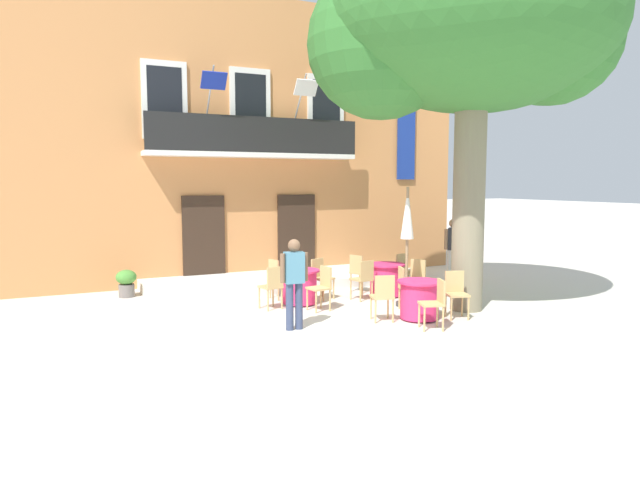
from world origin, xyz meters
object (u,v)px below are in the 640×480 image
Objects in this scene: cafe_table_middle at (386,279)px; cafe_umbrella at (407,229)px; cafe_chair_middle_0 at (416,277)px; cafe_chair_front_2 at (272,284)px; cafe_chair_middle_2 at (359,271)px; cafe_chair_front_3 at (322,285)px; cafe_chair_near_tree_0 at (435,300)px; cafe_chair_near_tree_1 at (456,291)px; cafe_chair_middle_3 at (364,277)px; plane_tree at (468,28)px; cafe_chair_near_tree_2 at (406,285)px; cafe_table_front at (300,286)px; ground_planter_left at (126,282)px; cafe_table_near_tree at (420,299)px; pedestrian_near_entrance at (294,279)px; cafe_chair_middle_1 at (405,270)px; pedestrian_mid_plaza at (453,248)px; cafe_chair_near_tree_3 at (383,294)px; cafe_chair_front_0 at (321,276)px; cafe_chair_front_1 at (278,276)px.

cafe_table_middle is 1.68m from cafe_umbrella.
cafe_chair_middle_0 is 1.00× the size of cafe_chair_front_2.
cafe_chair_middle_2 and cafe_chair_front_3 have the same top height.
cafe_chair_middle_0 is 1.32m from cafe_umbrella.
cafe_chair_front_2 is at bearing 150.70° from cafe_chair_front_3.
cafe_chair_near_tree_0 and cafe_chair_front_2 have the same top height.
cafe_chair_near_tree_1 is 2.32m from cafe_chair_middle_3.
plane_tree reaches higher than cafe_chair_near_tree_2.
cafe_table_front is 4.11m from ground_planter_left.
cafe_chair_middle_2 is at bearing 84.74° from cafe_table_near_tree.
cafe_chair_near_tree_2 is 1.00× the size of cafe_chair_middle_0.
pedestrian_near_entrance is (-0.21, -1.67, 0.40)m from cafe_chair_front_2.
cafe_table_near_tree is at bearing -55.39° from cafe_table_front.
cafe_table_middle is 0.77m from cafe_chair_middle_0.
cafe_chair_front_2 is at bearing -176.37° from cafe_table_middle.
cafe_chair_near_tree_0 is 1.00× the size of cafe_chair_middle_1.
cafe_chair_near_tree_1 is (0.73, -0.18, 0.14)m from cafe_table_near_tree.
pedestrian_near_entrance is (-2.37, -1.64, 0.40)m from cafe_chair_middle_3.
cafe_chair_near_tree_1 is 2.38m from cafe_table_middle.
cafe_chair_middle_3 is at bearing -161.08° from cafe_chair_middle_1.
pedestrian_mid_plaza is (1.94, 1.14, 0.44)m from cafe_chair_middle_0.
cafe_chair_middle_1 is 1.51m from cafe_chair_middle_3.
pedestrian_mid_plaza reaches higher than ground_planter_left.
cafe_chair_middle_3 is at bearing 92.99° from cafe_table_near_tree.
cafe_umbrella is at bearing 55.06° from cafe_chair_near_tree_2.
pedestrian_near_entrance is (-2.48, 0.35, 0.53)m from cafe_table_near_tree.
pedestrian_near_entrance reaches higher than cafe_chair_middle_0.
plane_tree is 8.40× the size of cafe_chair_middle_2.
cafe_umbrella is (-0.53, -0.42, 1.14)m from cafe_chair_middle_0.
cafe_chair_near_tree_3 is 2.47m from cafe_chair_front_0.
ground_planter_left is at bearing 146.24° from cafe_umbrella.
cafe_chair_front_0 and cafe_chair_front_1 have the same top height.
ground_planter_left is at bearing 151.00° from cafe_chair_front_1.
cafe_chair_near_tree_1 and cafe_chair_middle_2 have the same top height.
cafe_chair_front_1 reaches higher than ground_planter_left.
cafe_chair_near_tree_0 is 1.03m from cafe_chair_near_tree_3.
pedestrian_near_entrance is at bearing -137.40° from cafe_chair_middle_2.
cafe_chair_near_tree_3 is 1.00× the size of cafe_chair_middle_1.
cafe_table_front is (-2.17, 0.05, 0.00)m from cafe_table_middle.
pedestrian_near_entrance is (-0.69, -2.62, 0.40)m from cafe_chair_front_1.
cafe_chair_front_2 is 5.24m from pedestrian_mid_plaza.
plane_tree is 5.84m from cafe_chair_middle_2.
cafe_chair_middle_0 is at bearing -28.21° from ground_planter_left.
cafe_chair_middle_0 is at bearing -27.32° from cafe_chair_front_1.
cafe_chair_middle_3 is at bearing 102.73° from cafe_chair_near_tree_2.
cafe_chair_near_tree_2 is at bearing -144.54° from pedestrian_mid_plaza.
cafe_chair_near_tree_0 is 1.05× the size of cafe_table_middle.
cafe_chair_near_tree_0 is 3.40m from cafe_chair_front_0.
cafe_chair_middle_0 is at bearing 45.25° from cafe_chair_near_tree_2.
cafe_table_middle is at bearing 118.29° from cafe_chair_middle_0.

